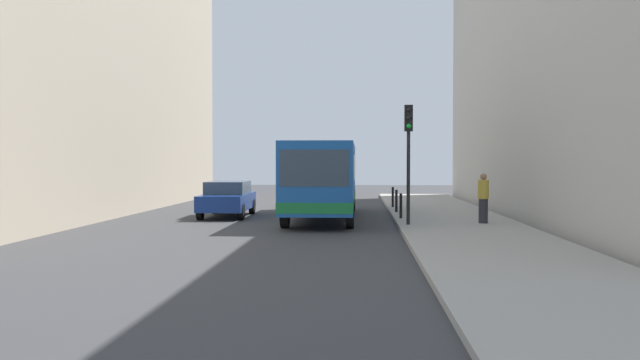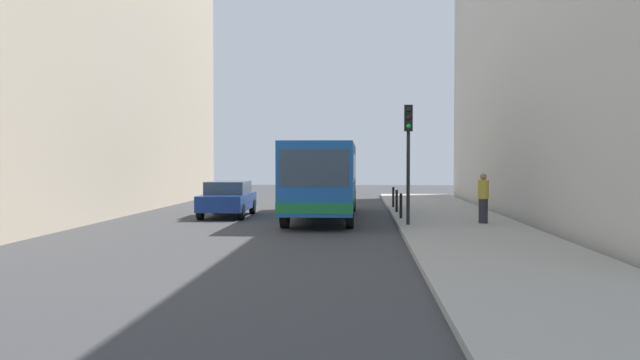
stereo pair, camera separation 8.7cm
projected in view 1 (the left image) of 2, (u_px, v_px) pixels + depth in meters
ground_plane at (308, 225)px, 24.10m from camera, size 80.00×80.00×0.00m
sidewalk at (457, 224)px, 23.78m from camera, size 4.40×40.00×0.15m
building_left at (50, 17)px, 28.53m from camera, size 7.00×32.00×17.09m
building_right at (594, 45)px, 27.20m from camera, size 7.00×32.00×14.18m
bus at (324, 176)px, 26.92m from camera, size 2.55×11.02×3.00m
car_beside_bus at (228, 198)px, 27.65m from camera, size 1.93×4.43×1.48m
traffic_light at (409, 141)px, 22.63m from camera, size 0.28×0.33×4.10m
bollard_near at (401, 206)px, 25.16m from camera, size 0.11×0.11×0.95m
bollard_mid at (396, 201)px, 28.22m from camera, size 0.11×0.11×0.95m
bollard_far at (393, 197)px, 31.28m from camera, size 0.11×0.11×0.95m
pedestrian_near_signal at (483, 198)px, 23.20m from camera, size 0.38×0.38×1.75m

